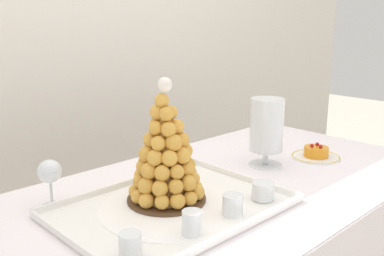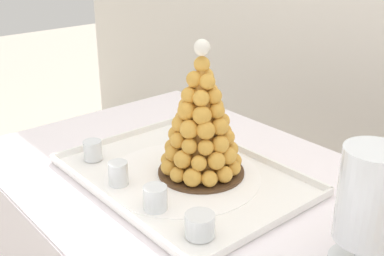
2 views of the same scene
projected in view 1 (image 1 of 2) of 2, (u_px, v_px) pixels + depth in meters
name	position (u px, v px, depth m)	size (l,w,h in m)	color
backdrop_wall	(57.00, 28.00, 1.96)	(4.80, 0.10, 2.50)	silver
buffet_table	(219.00, 215.00, 1.40)	(1.61, 0.82, 0.78)	brown
serving_tray	(172.00, 208.00, 1.20)	(0.61, 0.45, 0.02)	white
croquembouche	(166.00, 155.00, 1.21)	(0.22, 0.22, 0.35)	#4C331E
dessert_cup_left	(130.00, 246.00, 0.95)	(0.05, 0.05, 0.05)	silver
dessert_cup_mid_left	(192.00, 224.00, 1.04)	(0.05, 0.05, 0.06)	silver
dessert_cup_centre	(233.00, 206.00, 1.15)	(0.06, 0.06, 0.06)	silver
dessert_cup_mid_right	(262.00, 192.00, 1.25)	(0.06, 0.06, 0.05)	silver
macaron_goblet	(267.00, 127.00, 1.52)	(0.12, 0.12, 0.24)	white
fruit_tart_plate	(316.00, 154.00, 1.64)	(0.18, 0.18, 0.06)	white
wine_glass	(50.00, 173.00, 1.20)	(0.07, 0.07, 0.14)	silver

